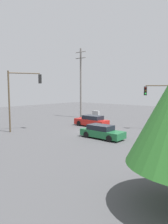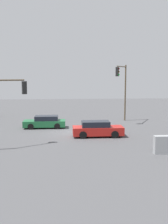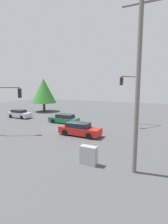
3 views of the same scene
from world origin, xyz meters
TOP-DOWN VIEW (x-y plane):
  - ground_plane at (0.00, 0.00)m, footprint 80.00×80.00m
  - sedan_red at (-2.59, 2.29)m, footprint 4.71×1.84m
  - sedan_green at (2.58, -2.47)m, footprint 4.53×1.86m
  - traffic_signal_main at (-6.62, -5.66)m, footprint 1.97×3.41m
  - electrical_cabinet at (-6.60, 8.43)m, footprint 1.19×0.53m

SIDE VIEW (x-z plane):
  - ground_plane at x=0.00m, z-range 0.00..0.00m
  - sedan_green at x=2.58m, z-range -0.03..1.32m
  - electrical_cabinet at x=-6.60m, z-range 0.00..1.34m
  - sedan_red at x=-2.59m, z-range -0.03..1.44m
  - traffic_signal_main at x=-6.62m, z-range 1.25..8.24m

